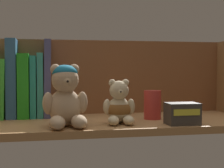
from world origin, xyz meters
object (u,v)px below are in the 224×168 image
(book_2, at_px, (2,88))
(book_6, at_px, (40,85))
(teddy_bear_smaller, at_px, (119,106))
(book_3, at_px, (12,78))
(book_5, at_px, (33,86))
(pillar_candle, at_px, (153,105))
(book_4, at_px, (24,86))
(small_product_box, at_px, (182,114))
(book_7, at_px, (47,78))
(teddy_bear_larger, at_px, (65,97))

(book_2, height_order, book_6, book_6)
(book_6, distance_m, teddy_bear_smaller, 0.29)
(book_3, height_order, teddy_bear_smaller, book_3)
(book_3, relative_size, book_5, 1.27)
(book_6, bearing_deg, book_2, 180.00)
(teddy_bear_smaller, distance_m, pillar_candle, 0.13)
(book_4, distance_m, teddy_bear_smaller, 0.33)
(teddy_bear_smaller, height_order, pillar_candle, teddy_bear_smaller)
(book_3, height_order, small_product_box, book_3)
(book_7, height_order, pillar_candle, book_7)
(book_4, distance_m, small_product_box, 0.50)
(book_6, distance_m, small_product_box, 0.46)
(teddy_bear_larger, bearing_deg, book_3, 125.04)
(teddy_bear_larger, bearing_deg, book_6, 107.14)
(book_2, distance_m, teddy_bear_smaller, 0.39)
(book_4, bearing_deg, pillar_candle, -18.69)
(book_5, bearing_deg, small_product_box, -30.93)
(book_7, bearing_deg, teddy_bear_larger, -78.37)
(book_3, bearing_deg, teddy_bear_larger, -54.96)
(book_2, bearing_deg, book_4, 0.00)
(teddy_bear_smaller, relative_size, pillar_candle, 1.43)
(book_6, relative_size, book_7, 0.83)
(pillar_candle, bearing_deg, book_4, 161.31)
(book_5, xyz_separation_m, book_6, (0.02, 0.00, 0.00))
(teddy_bear_smaller, bearing_deg, small_product_box, -15.90)
(book_3, relative_size, teddy_bear_larger, 1.48)
(book_3, relative_size, book_7, 1.00)
(book_7, distance_m, small_product_box, 0.44)
(small_product_box, bearing_deg, book_3, 152.65)
(book_3, xyz_separation_m, teddy_bear_smaller, (0.30, -0.19, -0.07))
(book_4, bearing_deg, book_3, 180.00)
(book_6, bearing_deg, book_4, 180.00)
(book_5, xyz_separation_m, pillar_candle, (0.35, -0.13, -0.05))
(book_4, height_order, teddy_bear_larger, book_4)
(book_2, relative_size, teddy_bear_smaller, 1.47)
(book_4, height_order, book_7, book_7)
(book_5, xyz_separation_m, teddy_bear_larger, (0.09, -0.22, -0.02))
(book_2, relative_size, pillar_candle, 2.10)
(book_5, bearing_deg, teddy_bear_larger, -67.90)
(book_6, distance_m, teddy_bear_larger, 0.23)
(book_2, xyz_separation_m, book_7, (0.14, 0.00, 0.03))
(book_3, xyz_separation_m, book_6, (0.08, 0.00, -0.02))
(teddy_bear_smaller, xyz_separation_m, pillar_candle, (0.12, 0.06, -0.01))
(book_4, bearing_deg, book_6, 0.00)
(book_3, xyz_separation_m, book_5, (0.06, 0.00, -0.03))
(pillar_candle, bearing_deg, teddy_bear_larger, -161.86)
(book_2, xyz_separation_m, pillar_candle, (0.45, -0.13, -0.05))
(teddy_bear_larger, bearing_deg, book_5, 112.10)
(book_2, height_order, book_3, book_3)
(book_6, bearing_deg, pillar_candle, -21.26)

